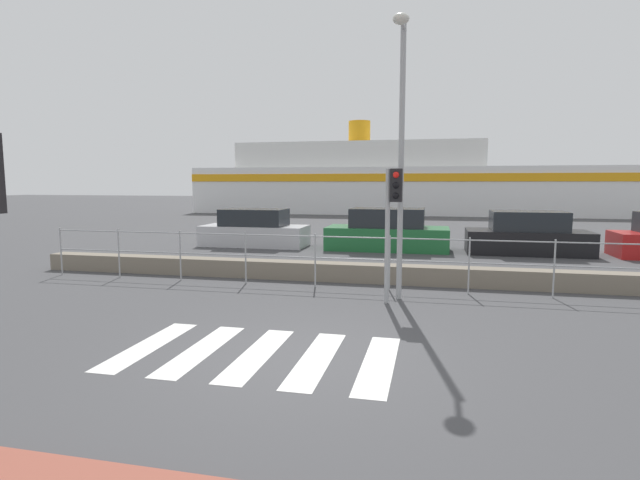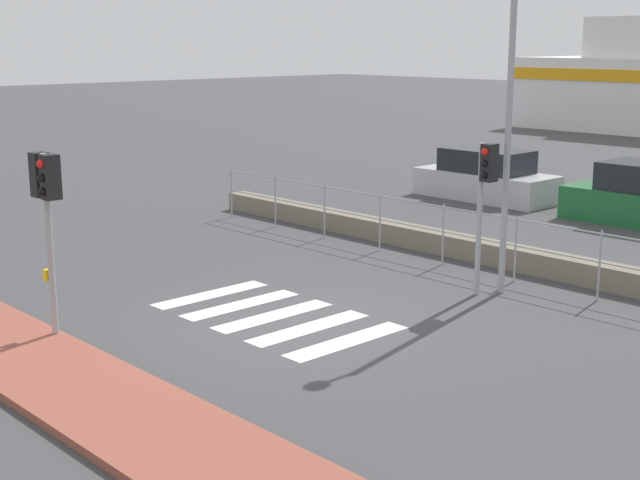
{
  "view_description": "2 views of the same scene",
  "coord_description": "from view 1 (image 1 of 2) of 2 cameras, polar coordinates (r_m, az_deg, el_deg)",
  "views": [
    {
      "loc": [
        1.87,
        -6.79,
        2.54
      ],
      "look_at": [
        -0.12,
        2.0,
        1.5
      ],
      "focal_mm": 28.0,
      "sensor_mm": 36.0,
      "label": 1
    },
    {
      "loc": [
        10.57,
        -9.42,
        4.62
      ],
      "look_at": [
        -0.52,
        1.0,
        1.2
      ],
      "focal_mm": 50.0,
      "sensor_mm": 36.0,
      "label": 2
    }
  ],
  "objects": [
    {
      "name": "parked_car_black",
      "position": [
        19.26,
        22.62,
        0.45
      ],
      "size": [
        4.2,
        1.81,
        1.53
      ],
      "color": "black",
      "rests_on": "ground_plane"
    },
    {
      "name": "streetlamp",
      "position": [
        10.73,
        9.26,
        12.37
      ],
      "size": [
        0.32,
        1.09,
        5.85
      ],
      "color": "#9EA0A3",
      "rests_on": "ground_plane"
    },
    {
      "name": "parked_car_silver",
      "position": [
        20.23,
        -7.51,
        1.13
      ],
      "size": [
        4.23,
        1.74,
        1.49
      ],
      "color": "#BCBCC1",
      "rests_on": "ground_plane"
    },
    {
      "name": "seawall",
      "position": [
        12.9,
        4.25,
        -3.74
      ],
      "size": [
        18.01,
        0.55,
        0.46
      ],
      "color": "slate",
      "rests_on": "ground_plane"
    },
    {
      "name": "ferry_boat",
      "position": [
        41.92,
        9.12,
        6.41
      ],
      "size": [
        35.6,
        6.84,
        7.59
      ],
      "color": "white",
      "rests_on": "ground_plane"
    },
    {
      "name": "traffic_light_far",
      "position": [
        10.43,
        8.32,
        3.96
      ],
      "size": [
        0.34,
        0.32,
        2.82
      ],
      "color": "#9EA0A3",
      "rests_on": "ground_plane"
    },
    {
      "name": "ground_plane",
      "position": [
        7.49,
        -2.53,
        -13.26
      ],
      "size": [
        160.0,
        160.0,
        0.0
      ],
      "primitive_type": "plane",
      "color": "#424244"
    },
    {
      "name": "parked_car_green",
      "position": [
        19.05,
        7.7,
        0.9
      ],
      "size": [
        4.55,
        1.89,
        1.57
      ],
      "color": "#1E6633",
      "rests_on": "ground_plane"
    },
    {
      "name": "crosswalk",
      "position": [
        7.67,
        -7.15,
        -12.79
      ],
      "size": [
        4.05,
        2.4,
        0.01
      ],
      "color": "silver",
      "rests_on": "ground_plane"
    },
    {
      "name": "harbor_fence",
      "position": [
        11.95,
        3.65,
        -1.57
      ],
      "size": [
        16.25,
        0.04,
        1.31
      ],
      "color": "#9EA0A3",
      "rests_on": "ground_plane"
    }
  ]
}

